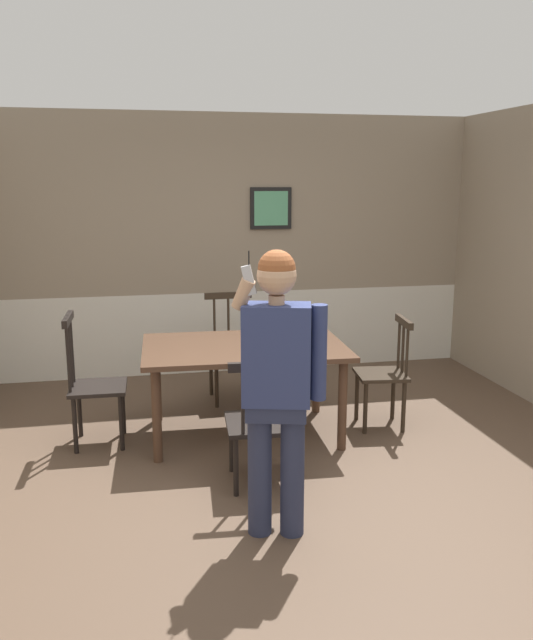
{
  "coord_description": "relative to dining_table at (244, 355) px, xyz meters",
  "views": [
    {
      "loc": [
        -0.99,
        -4.01,
        2.05
      ],
      "look_at": [
        -0.19,
        -0.1,
        1.19
      ],
      "focal_mm": 36.62,
      "sensor_mm": 36.0,
      "label": 1
    }
  ],
  "objects": [
    {
      "name": "ground_plane",
      "position": [
        0.15,
        -0.99,
        -0.67
      ],
      "size": [
        6.35,
        6.35,
        0.0
      ],
      "primitive_type": "plane",
      "color": "brown"
    },
    {
      "name": "chair_at_table_head",
      "position": [
        -0.04,
        -0.92,
        -0.22
      ],
      "size": [
        0.5,
        0.5,
        0.92
      ],
      "rotation": [
        0.0,
        0.0,
        -0.07
      ],
      "color": "black",
      "rests_on": "ground_plane"
    },
    {
      "name": "chair_by_doorway",
      "position": [
        0.04,
        0.92,
        -0.19
      ],
      "size": [
        0.46,
        0.46,
        1.0
      ],
      "rotation": [
        0.0,
        0.0,
        3.16
      ],
      "color": "#2D2319",
      "rests_on": "ground_plane"
    },
    {
      "name": "person_figure",
      "position": [
        -0.07,
        -1.56,
        0.29
      ],
      "size": [
        0.53,
        0.3,
        1.69
      ],
      "rotation": [
        0.0,
        0.0,
        2.89
      ],
      "color": "#282E49",
      "rests_on": "ground_plane"
    },
    {
      "name": "room_back_partition",
      "position": [
        0.15,
        1.9,
        0.64
      ],
      "size": [
        5.37,
        0.17,
        2.73
      ],
      "color": "gray",
      "rests_on": "ground_plane"
    },
    {
      "name": "chair_near_window",
      "position": [
        1.19,
        -0.05,
        -0.21
      ],
      "size": [
        0.45,
        0.45,
        0.94
      ],
      "rotation": [
        0.0,
        0.0,
        1.45
      ],
      "color": "#2D2319",
      "rests_on": "ground_plane"
    },
    {
      "name": "chair_opposite_corner",
      "position": [
        -1.19,
        0.05,
        -0.18
      ],
      "size": [
        0.44,
        0.44,
        1.05
      ],
      "rotation": [
        0.0,
        0.0,
        4.69
      ],
      "color": "black",
      "rests_on": "ground_plane"
    },
    {
      "name": "dining_table",
      "position": [
        0.0,
        0.0,
        0.0
      ],
      "size": [
        1.65,
        1.12,
        0.76
      ],
      "rotation": [
        0.0,
        0.0,
        -0.04
      ],
      "color": "#4C3323",
      "rests_on": "ground_plane"
    }
  ]
}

